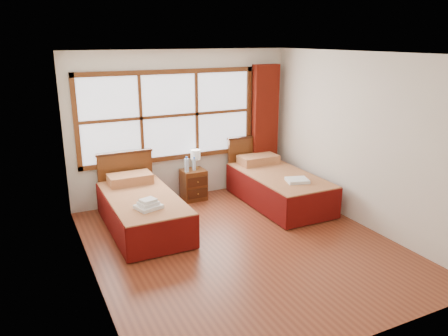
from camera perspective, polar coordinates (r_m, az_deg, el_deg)
name	(u,v)px	position (r m, az deg, el deg)	size (l,w,h in m)	color
floor	(242,245)	(6.20, 2.43, -10.06)	(4.50, 4.50, 0.00)	brown
ceiling	(245,53)	(5.54, 2.77, 14.74)	(4.50, 4.50, 0.00)	white
wall_back	(183,126)	(7.73, -5.43, 5.53)	(4.00, 4.00, 0.00)	silver
wall_left	(87,176)	(5.12, -17.50, -1.00)	(4.50, 4.50, 0.00)	silver
wall_right	(360,140)	(6.89, 17.40, 3.45)	(4.50, 4.50, 0.00)	silver
window	(169,116)	(7.57, -7.15, 6.78)	(3.16, 0.06, 1.56)	white
curtain	(265,127)	(8.32, 5.34, 5.42)	(0.50, 0.16, 2.30)	#5E1309
bed_left	(142,209)	(6.73, -10.66, -5.31)	(1.01, 2.03, 0.98)	#37190B
bed_right	(277,186)	(7.65, 6.93, -2.32)	(1.04, 2.06, 1.01)	#37190B
nightstand	(194,185)	(7.79, -3.99, -2.18)	(0.41, 0.41, 0.54)	#5B2E13
towels_left	(148,205)	(6.12, -9.85, -4.74)	(0.39, 0.36, 0.14)	white
towels_right	(297,180)	(7.16, 9.55, -1.60)	(0.41, 0.38, 0.05)	white
lamp	(195,155)	(7.76, -3.74, 1.69)	(0.17, 0.17, 0.34)	gold
bottle_near	(187,165)	(7.57, -4.89, 0.40)	(0.07, 0.07, 0.28)	silver
bottle_far	(194,164)	(7.67, -3.91, 0.51)	(0.06, 0.06, 0.24)	silver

